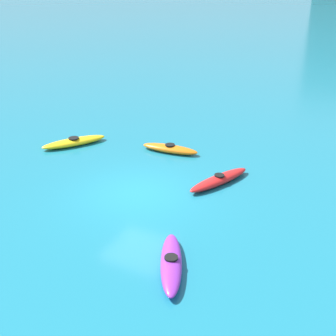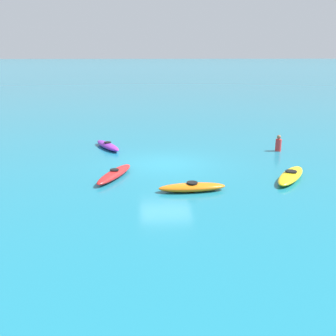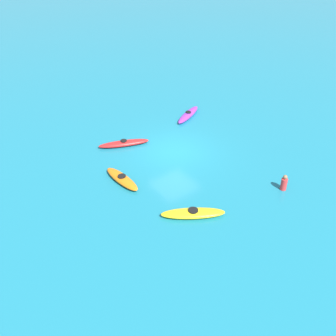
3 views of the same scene
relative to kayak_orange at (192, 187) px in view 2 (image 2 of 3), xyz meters
name	(u,v)px [view 2 (image 2 of 3)]	position (x,y,z in m)	size (l,w,h in m)	color
ground_plane	(166,164)	(0.77, -4.05, -0.16)	(600.00, 600.00, 0.00)	#19728C
kayak_orange	(192,187)	(0.00, 0.00, 0.00)	(2.64, 0.85, 0.37)	orange
kayak_purple	(108,146)	(3.78, -7.49, 0.00)	(1.79, 2.82, 0.37)	purple
kayak_yellow	(291,176)	(-4.33, -1.25, 0.00)	(2.27, 2.93, 0.37)	yellow
kayak_red	(114,174)	(3.08, -1.97, 0.00)	(1.69, 3.04, 0.37)	red
person_near_shore	(278,144)	(-5.47, -6.27, 0.22)	(0.37, 0.37, 0.88)	red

